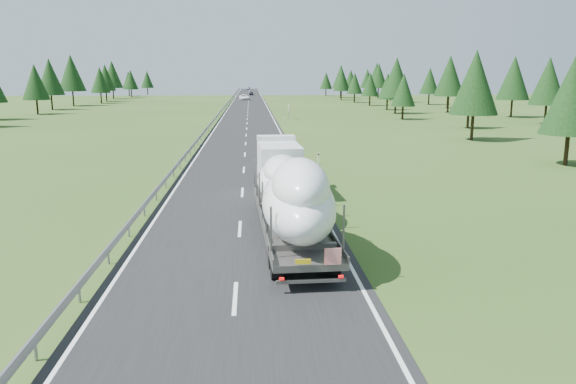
{
  "coord_description": "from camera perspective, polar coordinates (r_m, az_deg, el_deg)",
  "views": [
    {
      "loc": [
        0.63,
        -18.45,
        7.64
      ],
      "look_at": [
        2.4,
        8.34,
        2.02
      ],
      "focal_mm": 35.0,
      "sensor_mm": 36.0,
      "label": 1
    }
  ],
  "objects": [
    {
      "name": "boat_truck",
      "position": [
        27.63,
        -0.04,
        0.63
      ],
      "size": [
        3.35,
        19.83,
        4.44
      ],
      "color": "silver",
      "rests_on": "ground"
    },
    {
      "name": "marker_posts",
      "position": [
        173.69,
        -1.86,
        9.47
      ],
      "size": [
        0.13,
        350.08,
        1.0
      ],
      "color": "silver",
      "rests_on": "ground"
    },
    {
      "name": "distant_car_blue",
      "position": [
        303.47,
        -4.06,
        10.48
      ],
      "size": [
        1.86,
        4.54,
        1.46
      ],
      "primitive_type": "imported",
      "rotation": [
        0.0,
        0.0,
        -0.07
      ],
      "color": "#192747",
      "rests_on": "ground"
    },
    {
      "name": "ground",
      "position": [
        19.98,
        -5.39,
        -10.72
      ],
      "size": [
        400.0,
        400.0,
        0.0
      ],
      "primitive_type": "plane",
      "color": "#2A4416",
      "rests_on": "ground"
    },
    {
      "name": "road_surface",
      "position": [
        118.7,
        -4.11,
        8.1
      ],
      "size": [
        10.0,
        400.0,
        0.02
      ],
      "primitive_type": "cube",
      "color": "black",
      "rests_on": "ground"
    },
    {
      "name": "tree_line_right",
      "position": [
        112.66,
        16.63,
        10.88
      ],
      "size": [
        27.49,
        243.8,
        12.52
      ],
      "color": "black",
      "rests_on": "ground"
    },
    {
      "name": "tree_line_left",
      "position": [
        115.34,
        -26.52,
        10.22
      ],
      "size": [
        14.42,
        243.79,
        12.66
      ],
      "color": "black",
      "rests_on": "ground"
    },
    {
      "name": "guardrail",
      "position": [
        118.75,
        -6.7,
        8.34
      ],
      "size": [
        0.1,
        400.0,
        0.76
      ],
      "color": "slate",
      "rests_on": "ground"
    },
    {
      "name": "distant_car_dark",
      "position": [
        218.72,
        -3.76,
        9.97
      ],
      "size": [
        1.79,
        4.23,
        1.43
      ],
      "primitive_type": "imported",
      "rotation": [
        0.0,
        0.0,
        -0.02
      ],
      "color": "black",
      "rests_on": "ground"
    },
    {
      "name": "highway_sign",
      "position": [
        98.84,
        0.05,
        8.43
      ],
      "size": [
        0.08,
        0.9,
        2.6
      ],
      "color": "slate",
      "rests_on": "ground"
    },
    {
      "name": "distant_van",
      "position": [
        177.6,
        -4.47,
        9.58
      ],
      "size": [
        3.31,
        6.24,
        1.67
      ],
      "primitive_type": "imported",
      "rotation": [
        0.0,
        0.0,
        0.09
      ],
      "color": "white",
      "rests_on": "ground"
    }
  ]
}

